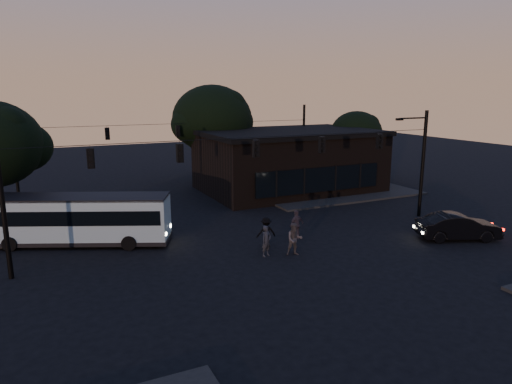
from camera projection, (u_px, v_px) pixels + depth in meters
name	position (u px, v px, depth m)	size (l,w,h in m)	color
ground	(289.00, 263.00, 23.80)	(120.00, 120.00, 0.00)	black
sidewalk_far_right	(328.00, 190.00, 41.18)	(14.00, 10.00, 0.15)	black
sidewalk_far_left	(1.00, 225.00, 30.20)	(14.00, 10.00, 0.15)	black
building	(289.00, 160.00, 41.08)	(15.40, 10.41, 5.40)	black
tree_behind	(212.00, 119.00, 43.53)	(7.60, 7.60, 9.43)	black
tree_right	(356.00, 133.00, 46.25)	(5.20, 5.20, 6.86)	black
signal_rig_near	(256.00, 168.00, 26.37)	(26.24, 0.30, 7.50)	black
signal_rig_far	(178.00, 144.00, 40.51)	(26.24, 0.30, 7.50)	black
bus	(79.00, 217.00, 26.40)	(10.35, 6.38, 2.89)	#92B2BA
car	(458.00, 227.00, 27.44)	(1.68, 4.82, 1.59)	black
pedestrian_a	(266.00, 241.00, 24.63)	(0.62, 0.41, 1.71)	#202228
pedestrian_b	(294.00, 239.00, 24.78)	(0.88, 0.68, 1.81)	#403A3A
pedestrian_c	(297.00, 225.00, 27.49)	(1.05, 0.44, 1.80)	#332B34
pedestrian_d	(266.00, 232.00, 26.10)	(1.13, 0.65, 1.75)	black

